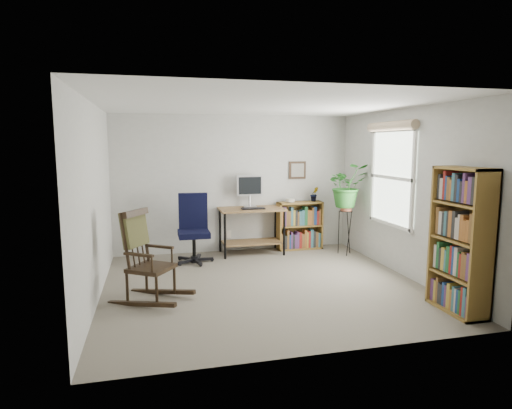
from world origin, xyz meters
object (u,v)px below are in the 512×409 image
object	(u,v)px
rocking_chair	(151,255)
tall_bookshelf	(461,241)
low_bookshelf	(300,225)
desk	(252,231)
office_chair	(194,228)

from	to	relation	value
rocking_chair	tall_bookshelf	world-z (taller)	tall_bookshelf
rocking_chair	low_bookshelf	xyz separation A→B (m)	(2.62, 2.07, -0.13)
rocking_chair	low_bookshelf	world-z (taller)	rocking_chair
rocking_chair	tall_bookshelf	xyz separation A→B (m)	(3.38, -1.16, 0.26)
rocking_chair	desk	bearing A→B (deg)	-6.87
low_bookshelf	office_chair	bearing A→B (deg)	-166.71
desk	office_chair	distance (m)	1.10
desk	office_chair	bearing A→B (deg)	-161.65
desk	tall_bookshelf	size ratio (longest dim) A/B	0.68
office_chair	tall_bookshelf	distance (m)	3.88
office_chair	low_bookshelf	size ratio (longest dim) A/B	1.30
tall_bookshelf	desk	bearing A→B (deg)	118.43
rocking_chair	tall_bookshelf	distance (m)	3.58
office_chair	rocking_chair	xyz separation A→B (m)	(-0.67, -1.60, 0.00)
desk	rocking_chair	distance (m)	2.59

